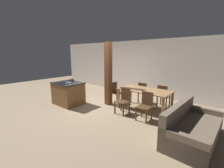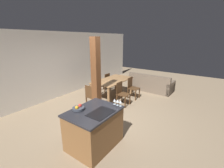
# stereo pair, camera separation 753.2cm
# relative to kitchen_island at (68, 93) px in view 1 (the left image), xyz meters

# --- Properties ---
(ground_plane) EXTENTS (16.00, 16.00, 0.00)m
(ground_plane) POSITION_rel_kitchen_island_xyz_m (1.14, 0.52, -0.45)
(ground_plane) COLOR #847056
(wall_back) EXTENTS (11.20, 0.08, 2.70)m
(wall_back) POSITION_rel_kitchen_island_xyz_m (1.14, 3.36, 0.90)
(wall_back) COLOR silver
(wall_back) RESTS_ON ground_plane
(kitchen_island) EXTENTS (1.18, 0.91, 0.91)m
(kitchen_island) POSITION_rel_kitchen_island_xyz_m (0.00, 0.00, 0.00)
(kitchen_island) COLOR brown
(kitchen_island) RESTS_ON ground_plane
(fruit_bowl) EXTENTS (0.26, 0.26, 0.11)m
(fruit_bowl) POSITION_rel_kitchen_island_xyz_m (-0.17, 0.29, 0.49)
(fruit_bowl) COLOR #383D47
(fruit_bowl) RESTS_ON kitchen_island
(wine_glass_near) EXTENTS (0.07, 0.07, 0.14)m
(wine_glass_near) POSITION_rel_kitchen_island_xyz_m (0.52, -0.38, 0.56)
(wine_glass_near) COLOR silver
(wine_glass_near) RESTS_ON kitchen_island
(wine_glass_middle) EXTENTS (0.07, 0.07, 0.14)m
(wine_glass_middle) POSITION_rel_kitchen_island_xyz_m (0.52, -0.30, 0.56)
(wine_glass_middle) COLOR silver
(wine_glass_middle) RESTS_ON kitchen_island
(wine_glass_far) EXTENTS (0.07, 0.07, 0.14)m
(wine_glass_far) POSITION_rel_kitchen_island_xyz_m (0.52, -0.21, 0.56)
(wine_glass_far) COLOR silver
(wine_glass_far) RESTS_ON kitchen_island
(dining_table) EXTENTS (1.85, 0.97, 0.77)m
(dining_table) POSITION_rel_kitchen_island_xyz_m (2.72, 1.37, 0.22)
(dining_table) COLOR olive
(dining_table) RESTS_ON ground_plane
(dining_chair_near_left) EXTENTS (0.40, 0.40, 0.87)m
(dining_chair_near_left) POSITION_rel_kitchen_island_xyz_m (2.31, 0.66, 0.01)
(dining_chair_near_left) COLOR #472D19
(dining_chair_near_left) RESTS_ON ground_plane
(dining_chair_near_right) EXTENTS (0.40, 0.40, 0.87)m
(dining_chair_near_right) POSITION_rel_kitchen_island_xyz_m (3.14, 0.66, 0.01)
(dining_chair_near_right) COLOR #472D19
(dining_chair_near_right) RESTS_ON ground_plane
(dining_chair_far_left) EXTENTS (0.40, 0.40, 0.87)m
(dining_chair_far_left) POSITION_rel_kitchen_island_xyz_m (2.31, 2.09, 0.01)
(dining_chair_far_left) COLOR #472D19
(dining_chair_far_left) RESTS_ON ground_plane
(dining_chair_far_right) EXTENTS (0.40, 0.40, 0.87)m
(dining_chair_far_right) POSITION_rel_kitchen_island_xyz_m (3.14, 2.09, 0.01)
(dining_chair_far_right) COLOR #472D19
(dining_chair_far_right) RESTS_ON ground_plane
(dining_chair_head_end) EXTENTS (0.40, 0.40, 0.87)m
(dining_chair_head_end) POSITION_rel_kitchen_island_xyz_m (1.43, 1.37, 0.01)
(dining_chair_head_end) COLOR #472D19
(dining_chair_head_end) RESTS_ON ground_plane
(couch) EXTENTS (0.98, 2.03, 0.83)m
(couch) POSITION_rel_kitchen_island_xyz_m (4.53, 0.38, -0.18)
(couch) COLOR brown
(couch) RESTS_ON ground_plane
(timber_post) EXTENTS (0.23, 0.23, 2.48)m
(timber_post) POSITION_rel_kitchen_island_xyz_m (1.29, 1.03, 0.79)
(timber_post) COLOR brown
(timber_post) RESTS_ON ground_plane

